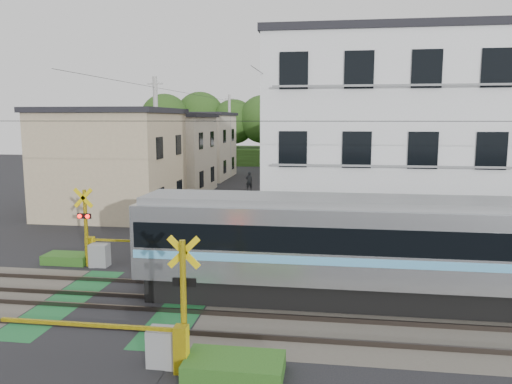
% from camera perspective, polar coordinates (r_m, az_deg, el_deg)
% --- Properties ---
extents(ground, '(120.00, 120.00, 0.00)m').
position_cam_1_polar(ground, '(16.34, -14.84, -12.23)').
color(ground, black).
extents(track_bed, '(120.00, 120.00, 0.14)m').
position_cam_1_polar(track_bed, '(16.33, -14.85, -12.11)').
color(track_bed, '#47423A').
rests_on(track_bed, ground).
extents(crossing_signal_near, '(4.74, 0.65, 3.09)m').
position_cam_1_polar(crossing_signal_near, '(12.05, -10.23, -16.07)').
color(crossing_signal_near, yellow).
rests_on(crossing_signal_near, ground).
extents(crossing_signal_far, '(4.74, 0.65, 3.09)m').
position_cam_1_polar(crossing_signal_far, '(20.35, -17.63, -6.15)').
color(crossing_signal_far, yellow).
rests_on(crossing_signal_far, ground).
extents(apartment_block, '(10.20, 8.36, 9.30)m').
position_cam_1_polar(apartment_block, '(23.66, 13.96, 5.65)').
color(apartment_block, white).
rests_on(apartment_block, ground).
extents(houses_row, '(22.07, 31.35, 6.80)m').
position_cam_1_polar(houses_row, '(40.46, -0.18, 4.91)').
color(houses_row, tan).
rests_on(houses_row, ground).
extents(tree_hill, '(40.00, 10.60, 9.83)m').
position_cam_1_polar(tree_hill, '(64.09, 2.93, 7.27)').
color(tree_hill, '#274918').
rests_on(tree_hill, ground).
extents(catenary, '(60.00, 5.04, 7.00)m').
position_cam_1_polar(catenary, '(14.21, 7.49, 0.30)').
color(catenary, '#2D2D33').
rests_on(catenary, ground).
extents(utility_poles, '(7.90, 42.00, 8.00)m').
position_cam_1_polar(utility_poles, '(37.77, -2.80, 5.93)').
color(utility_poles, '#A5A5A0').
rests_on(utility_poles, ground).
extents(pedestrian, '(0.67, 0.57, 1.55)m').
position_cam_1_polar(pedestrian, '(39.65, -0.80, 1.25)').
color(pedestrian, '#23282C').
rests_on(pedestrian, ground).
extents(weed_patches, '(10.25, 8.80, 0.40)m').
position_cam_1_polar(weed_patches, '(15.62, -8.92, -12.30)').
color(weed_patches, '#2D5E1E').
rests_on(weed_patches, ground).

